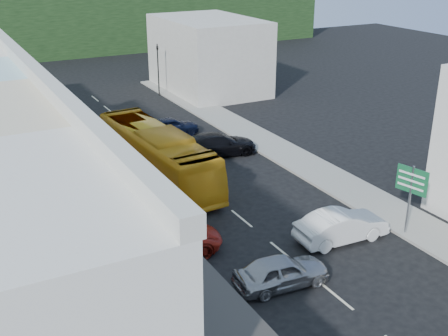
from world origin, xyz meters
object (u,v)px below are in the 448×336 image
(car_red, at_px, (165,241))
(pedestrian_left, at_px, (140,253))
(bus, at_px, (156,157))
(car_white, at_px, (341,228))
(car_silver, at_px, (281,272))
(direction_sign, at_px, (409,201))
(traffic_signal, at_px, (158,70))

(car_red, relative_size, pedestrian_left, 2.71)
(bus, height_order, car_red, bus)
(car_white, bearing_deg, car_silver, 115.17)
(car_red, xyz_separation_m, pedestrian_left, (-1.58, -1.00, 0.30))
(bus, height_order, car_white, bus)
(direction_sign, height_order, traffic_signal, traffic_signal)
(car_red, bearing_deg, car_white, -101.54)
(pedestrian_left, distance_m, traffic_signal, 31.31)
(bus, distance_m, direction_sign, 14.97)
(bus, distance_m, car_white, 12.44)
(bus, height_order, traffic_signal, traffic_signal)
(pedestrian_left, relative_size, traffic_signal, 0.35)
(direction_sign, relative_size, traffic_signal, 0.76)
(bus, distance_m, traffic_signal, 20.89)
(car_silver, xyz_separation_m, car_white, (4.81, 1.96, 0.00))
(car_silver, distance_m, car_white, 5.19)
(car_red, height_order, traffic_signal, traffic_signal)
(car_red, xyz_separation_m, direction_sign, (11.40, -3.93, 1.17))
(car_silver, distance_m, traffic_signal, 33.41)
(car_silver, bearing_deg, traffic_signal, -8.14)
(car_white, distance_m, pedestrian_left, 9.93)
(pedestrian_left, xyz_separation_m, traffic_signal, (12.38, 28.73, 1.46))
(bus, xyz_separation_m, direction_sign, (8.47, -12.33, 0.32))
(car_silver, height_order, car_red, same)
(car_red, bearing_deg, direction_sign, -101.41)
(car_silver, height_order, pedestrian_left, pedestrian_left)
(bus, xyz_separation_m, pedestrian_left, (-4.50, -9.40, -0.55))
(pedestrian_left, height_order, traffic_signal, traffic_signal)
(bus, bearing_deg, direction_sign, -59.23)
(car_white, bearing_deg, direction_sign, -105.70)
(car_red, relative_size, traffic_signal, 0.94)
(bus, relative_size, pedestrian_left, 6.82)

